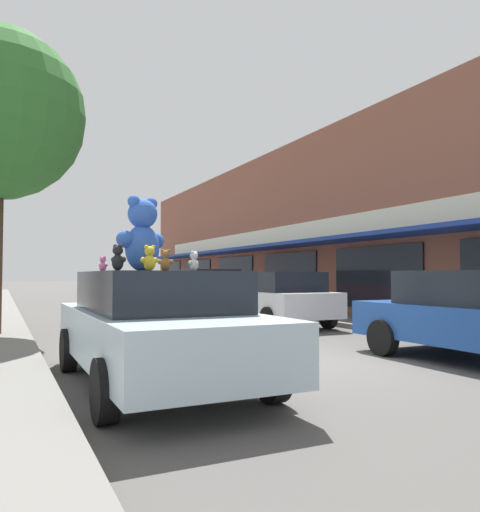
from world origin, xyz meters
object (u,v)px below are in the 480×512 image
object	(u,v)px
teddy_bear_giant	(142,235)
parked_car_far_center	(274,296)
teddy_bear_yellow	(150,258)
parked_car_far_right	(203,289)
teddy_bear_red	(144,261)
plush_art_car	(156,324)
teddy_bear_brown	(166,260)
teddy_bear_pink	(103,264)
teddy_bear_black	(118,258)
teddy_bear_white	(194,261)

from	to	relation	value
teddy_bear_giant	parked_car_far_center	xyz separation A→B (m)	(5.46, 5.99, -1.15)
teddy_bear_yellow	parked_car_far_right	bearing A→B (deg)	-123.22
teddy_bear_red	plush_art_car	bearing A→B (deg)	71.75
teddy_bear_red	teddy_bear_brown	distance (m)	0.88
teddy_bear_yellow	teddy_bear_giant	bearing A→B (deg)	-106.86
teddy_bear_giant	teddy_bear_red	bearing A→B (deg)	-131.44
teddy_bear_pink	parked_car_far_center	bearing A→B (deg)	-80.50
teddy_bear_yellow	parked_car_far_center	world-z (taller)	teddy_bear_yellow
plush_art_car	teddy_bear_brown	world-z (taller)	teddy_bear_brown
teddy_bear_giant	parked_car_far_right	size ratio (longest dim) A/B	0.22
teddy_bear_giant	teddy_bear_red	distance (m)	0.44
teddy_bear_pink	teddy_bear_red	xyz separation A→B (m)	(0.48, -0.45, 0.04)
teddy_bear_black	parked_car_far_center	distance (m)	9.21
teddy_bear_yellow	teddy_bear_brown	bearing A→B (deg)	-160.46
teddy_bear_black	teddy_bear_brown	world-z (taller)	teddy_bear_black
teddy_bear_pink	teddy_bear_red	size ratio (longest dim) A/B	0.73
teddy_bear_white	parked_car_far_right	bearing A→B (deg)	-147.37
teddy_bear_yellow	parked_car_far_right	distance (m)	13.64
teddy_bear_pink	teddy_bear_yellow	size ratio (longest dim) A/B	0.73
teddy_bear_black	teddy_bear_red	size ratio (longest dim) A/B	0.96
teddy_bear_giant	parked_car_far_right	xyz separation A→B (m)	(5.46, 11.68, -1.09)
teddy_bear_black	teddy_bear_red	distance (m)	1.37
teddy_bear_giant	parked_car_far_right	distance (m)	12.94
teddy_bear_pink	plush_art_car	bearing A→B (deg)	-179.33
teddy_bear_giant	teddy_bear_pink	xyz separation A→B (m)	(-0.39, 0.71, -0.38)
teddy_bear_white	teddy_bear_giant	bearing A→B (deg)	-92.86
plush_art_car	teddy_bear_red	world-z (taller)	teddy_bear_red
parked_car_far_center	parked_car_far_right	bearing A→B (deg)	90.00
teddy_bear_red	teddy_bear_pink	bearing A→B (deg)	-71.24
teddy_bear_brown	teddy_bear_black	bearing A→B (deg)	49.46
plush_art_car	teddy_bear_pink	xyz separation A→B (m)	(-0.55, 0.84, 0.82)
teddy_bear_red	parked_car_far_center	size ratio (longest dim) A/B	0.07
teddy_bear_yellow	teddy_bear_pink	bearing A→B (deg)	-88.08
teddy_bear_giant	teddy_bear_white	world-z (taller)	teddy_bear_giant
teddy_bear_yellow	parked_car_far_center	distance (m)	8.78
teddy_bear_black	parked_car_far_center	size ratio (longest dim) A/B	0.07
teddy_bear_giant	parked_car_far_center	bearing A→B (deg)	-154.05
teddy_bear_black	teddy_bear_yellow	distance (m)	0.47
teddy_bear_black	parked_car_far_right	world-z (taller)	teddy_bear_black
teddy_bear_white	parked_car_far_center	bearing A→B (deg)	-162.04
teddy_bear_giant	teddy_bear_red	size ratio (longest dim) A/B	3.26
teddy_bear_giant	teddy_bear_brown	distance (m)	0.73
teddy_bear_black	teddy_bear_white	distance (m)	1.02
parked_car_far_right	teddy_bear_black	bearing A→B (deg)	-115.33
teddy_bear_black	parked_car_far_center	bearing A→B (deg)	-70.03
teddy_bear_brown	plush_art_car	bearing A→B (deg)	-70.93
teddy_bear_red	teddy_bear_giant	bearing A→B (deg)	41.84
teddy_bear_giant	teddy_bear_yellow	distance (m)	0.83
parked_car_far_center	teddy_bear_white	bearing A→B (deg)	-126.55
teddy_bear_white	teddy_bear_yellow	distance (m)	0.57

